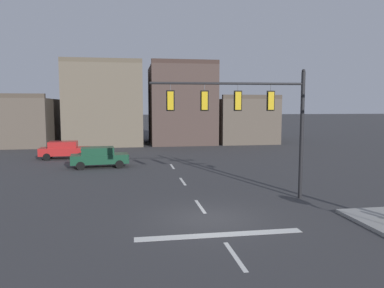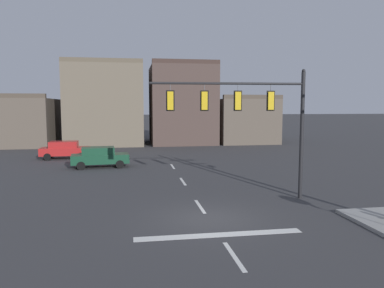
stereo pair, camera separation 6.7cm
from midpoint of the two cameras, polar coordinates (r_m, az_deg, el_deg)
The scene contains 7 objects.
ground_plane at distance 16.16m, azimuth 2.69°, elevation -11.48°, with size 400.00×400.00×0.00m, color #353538.
stop_bar_paint at distance 14.31m, azimuth 4.40°, elevation -13.80°, with size 6.40×0.50×0.01m, color silver.
lane_centreline at distance 18.04m, azimuth 1.35°, elevation -9.61°, with size 0.16×26.40×0.01m.
signal_mast_near_side at distance 18.98m, azimuth 9.04°, elevation 5.19°, with size 7.88×0.77×6.69m.
car_lot_nearside at distance 35.81m, azimuth -18.95°, elevation -0.81°, with size 4.50×2.02×1.61m.
car_lot_middle at distance 29.97m, azimuth -14.00°, elevation -1.90°, with size 4.58×2.25×1.61m.
building_row at distance 48.85m, azimuth -8.01°, elevation 5.06°, with size 35.22×11.71×10.33m.
Camera 2 is at (-3.19, -15.09, 4.81)m, focal length 34.54 mm.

